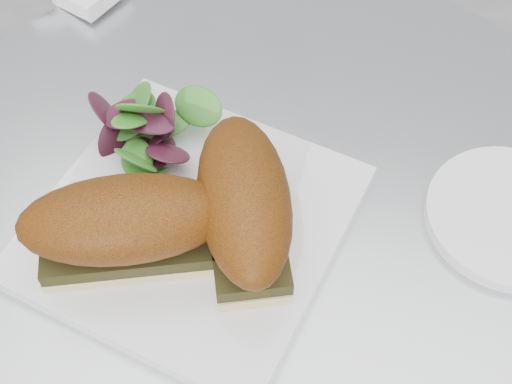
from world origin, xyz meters
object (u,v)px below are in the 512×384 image
plate (191,224)px  sandwich_right (244,204)px  saucer (510,216)px  sandwich_left (126,226)px

plate → sandwich_right: size_ratio=1.38×
saucer → sandwich_right: bearing=-160.1°
plate → saucer: bearing=15.9°
plate → sandwich_right: sandwich_right is taller
sandwich_left → saucer: 0.32m
plate → sandwich_right: 0.07m
sandwich_left → plate: bearing=31.1°
sandwich_right → saucer: size_ratio=1.21×
plate → sandwich_left: bearing=-128.2°
sandwich_right → plate: bearing=-114.7°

